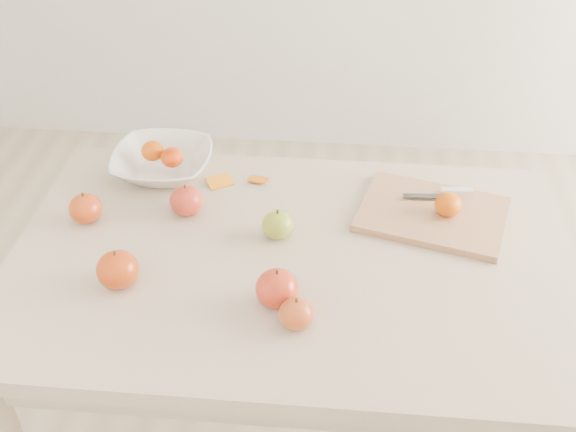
{
  "coord_description": "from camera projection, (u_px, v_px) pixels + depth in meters",
  "views": [
    {
      "loc": [
        0.12,
        -1.2,
        1.75
      ],
      "look_at": [
        0.0,
        0.05,
        0.82
      ],
      "focal_mm": 45.0,
      "sensor_mm": 36.0,
      "label": 1
    }
  ],
  "objects": [
    {
      "name": "orange_peel_b",
      "position": [
        258.0,
        180.0,
        1.79
      ],
      "size": [
        0.05,
        0.04,
        0.01
      ],
      "primitive_type": "cube",
      "rotation": [
        -0.14,
        0.0,
        -0.19
      ],
      "color": "#C85D0E",
      "rests_on": "table"
    },
    {
      "name": "paring_knife",
      "position": [
        451.0,
        192.0,
        1.71
      ],
      "size": [
        0.17,
        0.05,
        0.01
      ],
      "color": "white",
      "rests_on": "cutting_board"
    },
    {
      "name": "apple_red_a",
      "position": [
        186.0,
        201.0,
        1.67
      ],
      "size": [
        0.08,
        0.08,
        0.07
      ],
      "primitive_type": "ellipsoid",
      "color": "maroon",
      "rests_on": "table"
    },
    {
      "name": "board_tangerine",
      "position": [
        448.0,
        205.0,
        1.64
      ],
      "size": [
        0.06,
        0.06,
        0.05
      ],
      "primitive_type": "ellipsoid",
      "color": "#D55C07",
      "rests_on": "cutting_board"
    },
    {
      "name": "apple_red_e",
      "position": [
        296.0,
        314.0,
        1.37
      ],
      "size": [
        0.07,
        0.07,
        0.06
      ],
      "primitive_type": "ellipsoid",
      "color": "maroon",
      "rests_on": "table"
    },
    {
      "name": "apple_red_b",
      "position": [
        85.0,
        208.0,
        1.64
      ],
      "size": [
        0.08,
        0.08,
        0.07
      ],
      "primitive_type": "ellipsoid",
      "color": "#9C0901",
      "rests_on": "table"
    },
    {
      "name": "apple_red_d",
      "position": [
        118.0,
        269.0,
        1.47
      ],
      "size": [
        0.09,
        0.09,
        0.08
      ],
      "primitive_type": "ellipsoid",
      "color": "#981602",
      "rests_on": "table"
    },
    {
      "name": "bowl_tangerine_far",
      "position": [
        172.0,
        157.0,
        1.78
      ],
      "size": [
        0.06,
        0.06,
        0.05
      ],
      "primitive_type": "ellipsoid",
      "color": "#D93C07",
      "rests_on": "fruit_bowl"
    },
    {
      "name": "apple_green",
      "position": [
        278.0,
        225.0,
        1.6
      ],
      "size": [
        0.07,
        0.07,
        0.06
      ],
      "primitive_type": "ellipsoid",
      "color": "olive",
      "rests_on": "table"
    },
    {
      "name": "table",
      "position": [
        286.0,
        289.0,
        1.62
      ],
      "size": [
        1.2,
        0.8,
        0.75
      ],
      "color": "beige",
      "rests_on": "ground"
    },
    {
      "name": "orange_peel_a",
      "position": [
        220.0,
        183.0,
        1.78
      ],
      "size": [
        0.07,
        0.07,
        0.01
      ],
      "primitive_type": "cube",
      "rotation": [
        0.21,
        0.0,
        0.58
      ],
      "color": "orange",
      "rests_on": "table"
    },
    {
      "name": "fruit_bowl",
      "position": [
        163.0,
        163.0,
        1.81
      ],
      "size": [
        0.25,
        0.25,
        0.06
      ],
      "primitive_type": "imported",
      "color": "white",
      "rests_on": "table"
    },
    {
      "name": "apple_red_c",
      "position": [
        277.0,
        288.0,
        1.42
      ],
      "size": [
        0.09,
        0.09,
        0.08
      ],
      "primitive_type": "ellipsoid",
      "color": "maroon",
      "rests_on": "table"
    },
    {
      "name": "cutting_board",
      "position": [
        432.0,
        214.0,
        1.67
      ],
      "size": [
        0.38,
        0.32,
        0.02
      ],
      "primitive_type": "cube",
      "rotation": [
        0.0,
        0.0,
        -0.26
      ],
      "color": "tan",
      "rests_on": "table"
    },
    {
      "name": "bowl_tangerine_near",
      "position": [
        153.0,
        151.0,
        1.8
      ],
      "size": [
        0.06,
        0.06,
        0.05
      ],
      "primitive_type": "ellipsoid",
      "color": "#DD4F07",
      "rests_on": "fruit_bowl"
    }
  ]
}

